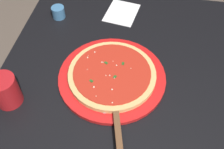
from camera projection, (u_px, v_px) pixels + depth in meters
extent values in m
cube|color=black|center=(69.00, 53.00, 1.51)|extent=(0.06, 0.06, 0.72)
cube|color=black|center=(192.00, 69.00, 1.44)|extent=(0.06, 0.06, 0.72)
cube|color=black|center=(120.00, 74.00, 0.94)|extent=(0.94, 0.83, 0.03)
cylinder|color=red|center=(112.00, 77.00, 0.90)|extent=(0.36, 0.36, 0.01)
cylinder|color=#DBB26B|center=(112.00, 74.00, 0.89)|extent=(0.29, 0.29, 0.02)
cylinder|color=red|center=(112.00, 72.00, 0.88)|extent=(0.26, 0.26, 0.00)
sphere|color=#EFEACC|center=(113.00, 61.00, 0.91)|extent=(0.00, 0.00, 0.00)
sphere|color=#EFEACC|center=(111.00, 102.00, 0.80)|extent=(0.00, 0.00, 0.00)
sphere|color=#EFEACC|center=(94.00, 87.00, 0.84)|extent=(0.01, 0.01, 0.01)
sphere|color=#EFEACC|center=(110.00, 75.00, 0.87)|extent=(0.00, 0.00, 0.00)
sphere|color=#EFEACC|center=(116.00, 65.00, 0.90)|extent=(0.00, 0.00, 0.00)
sphere|color=#EFEACC|center=(114.00, 78.00, 0.86)|extent=(0.00, 0.00, 0.00)
sphere|color=#EFEACC|center=(106.00, 75.00, 0.87)|extent=(0.00, 0.00, 0.00)
sphere|color=#EFEACC|center=(88.00, 57.00, 0.92)|extent=(0.00, 0.00, 0.00)
sphere|color=#EFEACC|center=(103.00, 63.00, 0.90)|extent=(0.00, 0.00, 0.00)
sphere|color=#EFEACC|center=(131.00, 69.00, 0.89)|extent=(0.00, 0.00, 0.00)
sphere|color=#EFEACC|center=(95.00, 52.00, 0.94)|extent=(0.00, 0.00, 0.00)
sphere|color=#EFEACC|center=(102.00, 63.00, 0.90)|extent=(0.00, 0.00, 0.00)
sphere|color=#EFEACC|center=(87.00, 70.00, 0.89)|extent=(0.00, 0.00, 0.00)
sphere|color=#EFEACC|center=(88.00, 55.00, 0.93)|extent=(0.00, 0.00, 0.00)
sphere|color=#EFEACC|center=(96.00, 96.00, 0.82)|extent=(0.00, 0.00, 0.00)
sphere|color=#EFEACC|center=(112.00, 89.00, 0.83)|extent=(0.01, 0.01, 0.01)
cube|color=#23561E|center=(115.00, 77.00, 0.87)|extent=(0.01, 0.01, 0.00)
cube|color=#23561E|center=(123.00, 64.00, 0.90)|extent=(0.01, 0.01, 0.00)
cube|color=#23561E|center=(106.00, 63.00, 0.90)|extent=(0.01, 0.01, 0.00)
cube|color=#23561E|center=(91.00, 81.00, 0.86)|extent=(0.01, 0.01, 0.00)
cube|color=silver|center=(115.00, 100.00, 0.83)|extent=(0.10, 0.09, 0.00)
cube|color=brown|center=(118.00, 131.00, 0.76)|extent=(0.13, 0.05, 0.01)
cylinder|color=#B2191E|center=(6.00, 91.00, 0.81)|extent=(0.08, 0.08, 0.10)
cylinder|color=teal|center=(58.00, 12.00, 1.09)|extent=(0.05, 0.05, 0.05)
cube|color=white|center=(122.00, 13.00, 1.13)|extent=(0.17, 0.15, 0.00)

